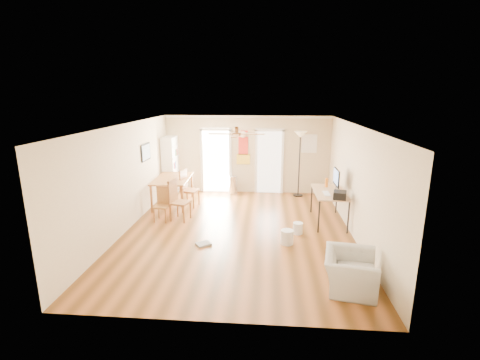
# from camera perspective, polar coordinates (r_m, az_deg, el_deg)

# --- Properties ---
(floor) EXTENTS (7.00, 7.00, 0.00)m
(floor) POSITION_cam_1_polar(r_m,az_deg,el_deg) (8.58, -0.33, -8.46)
(floor) COLOR brown
(floor) RESTS_ON ground
(ceiling) EXTENTS (5.50, 7.00, 0.00)m
(ceiling) POSITION_cam_1_polar(r_m,az_deg,el_deg) (7.95, -0.36, 9.11)
(ceiling) COLOR silver
(ceiling) RESTS_ON floor
(wall_back) EXTENTS (5.50, 0.04, 2.60)m
(wall_back) POSITION_cam_1_polar(r_m,az_deg,el_deg) (11.58, 1.17, 4.24)
(wall_back) COLOR beige
(wall_back) RESTS_ON floor
(wall_front) EXTENTS (5.50, 0.04, 2.60)m
(wall_front) POSITION_cam_1_polar(r_m,az_deg,el_deg) (4.87, -3.98, -10.16)
(wall_front) COLOR beige
(wall_front) RESTS_ON floor
(wall_left) EXTENTS (0.04, 7.00, 2.60)m
(wall_left) POSITION_cam_1_polar(r_m,az_deg,el_deg) (8.83, -18.41, 0.35)
(wall_left) COLOR beige
(wall_left) RESTS_ON floor
(wall_right) EXTENTS (0.04, 7.00, 2.60)m
(wall_right) POSITION_cam_1_polar(r_m,az_deg,el_deg) (8.39, 18.71, -0.39)
(wall_right) COLOR beige
(wall_right) RESTS_ON floor
(crown_molding) EXTENTS (5.50, 7.00, 0.08)m
(crown_molding) POSITION_cam_1_polar(r_m,az_deg,el_deg) (7.95, -0.35, 8.83)
(crown_molding) COLOR white
(crown_molding) RESTS_ON wall_back
(kitchen_doorway) EXTENTS (0.90, 0.10, 2.10)m
(kitchen_doorway) POSITION_cam_1_polar(r_m,az_deg,el_deg) (11.72, -3.98, 3.08)
(kitchen_doorway) COLOR white
(kitchen_doorway) RESTS_ON wall_back
(bathroom_doorway) EXTENTS (0.80, 0.10, 2.10)m
(bathroom_doorway) POSITION_cam_1_polar(r_m,az_deg,el_deg) (11.59, 4.86, 2.94)
(bathroom_doorway) COLOR white
(bathroom_doorway) RESTS_ON wall_back
(wall_decal) EXTENTS (0.46, 0.03, 1.10)m
(wall_decal) POSITION_cam_1_polar(r_m,az_deg,el_deg) (11.53, 0.54, 5.45)
(wall_decal) COLOR red
(wall_decal) RESTS_ON wall_back
(ac_grille) EXTENTS (0.50, 0.04, 0.60)m
(ac_grille) POSITION_cam_1_polar(r_m,az_deg,el_deg) (11.55, 11.43, 5.94)
(ac_grille) COLOR white
(ac_grille) RESTS_ON wall_back
(framed_poster) EXTENTS (0.04, 0.66, 0.48)m
(framed_poster) POSITION_cam_1_polar(r_m,az_deg,el_deg) (10.02, -15.39, 4.48)
(framed_poster) COLOR black
(framed_poster) RESTS_ON wall_left
(ceiling_fan) EXTENTS (1.24, 1.24, 0.20)m
(ceiling_fan) POSITION_cam_1_polar(r_m,az_deg,el_deg) (7.67, -0.55, 7.65)
(ceiling_fan) COLOR #593819
(ceiling_fan) RESTS_ON ceiling
(bookshelf) EXTENTS (0.41, 0.88, 1.92)m
(bookshelf) POSITION_cam_1_polar(r_m,az_deg,el_deg) (11.74, -11.41, 2.41)
(bookshelf) COLOR white
(bookshelf) RESTS_ON floor
(dining_table) EXTENTS (1.08, 1.71, 0.83)m
(dining_table) POSITION_cam_1_polar(r_m,az_deg,el_deg) (10.62, -11.05, -1.84)
(dining_table) COLOR #935F2F
(dining_table) RESTS_ON floor
(dining_chair_right_a) EXTENTS (0.54, 0.54, 1.09)m
(dining_chair_right_a) POSITION_cam_1_polar(r_m,az_deg,el_deg) (10.35, -8.31, -1.41)
(dining_chair_right_a) COLOR #A56335
(dining_chair_right_a) RESTS_ON floor
(dining_chair_right_b) EXTENTS (0.54, 0.54, 1.09)m
(dining_chair_right_b) POSITION_cam_1_polar(r_m,az_deg,el_deg) (9.26, -9.91, -3.35)
(dining_chair_right_b) COLOR #9E6733
(dining_chair_right_b) RESTS_ON floor
(dining_chair_near) EXTENTS (0.40, 0.40, 0.91)m
(dining_chair_near) POSITION_cam_1_polar(r_m,az_deg,el_deg) (9.31, -12.90, -3.99)
(dining_chair_near) COLOR #A67835
(dining_chair_near) RESTS_ON floor
(trash_can) EXTENTS (0.30, 0.30, 0.61)m
(trash_can) POSITION_cam_1_polar(r_m,az_deg,el_deg) (11.58, -1.17, -0.81)
(trash_can) COLOR silver
(trash_can) RESTS_ON floor
(torchiere_lamp) EXTENTS (0.41, 0.41, 2.13)m
(torchiere_lamp) POSITION_cam_1_polar(r_m,az_deg,el_deg) (11.33, 9.82, 2.60)
(torchiere_lamp) COLOR black
(torchiere_lamp) RESTS_ON floor
(computer_desk) EXTENTS (0.78, 1.56, 0.84)m
(computer_desk) POSITION_cam_1_polar(r_m,az_deg,el_deg) (9.31, 14.48, -4.34)
(computer_desk) COLOR tan
(computer_desk) RESTS_ON floor
(imac) EXTENTS (0.13, 0.64, 0.59)m
(imac) POSITION_cam_1_polar(r_m,az_deg,el_deg) (9.16, 15.71, -0.06)
(imac) COLOR black
(imac) RESTS_ON computer_desk
(keyboard) EXTENTS (0.15, 0.45, 0.02)m
(keyboard) POSITION_cam_1_polar(r_m,az_deg,el_deg) (8.96, 14.17, -2.18)
(keyboard) COLOR silver
(keyboard) RESTS_ON computer_desk
(printer) EXTENTS (0.37, 0.41, 0.18)m
(printer) POSITION_cam_1_polar(r_m,az_deg,el_deg) (8.62, 16.25, -2.41)
(printer) COLOR black
(printer) RESTS_ON computer_desk
(orange_bottle) EXTENTS (0.08, 0.08, 0.24)m
(orange_bottle) POSITION_cam_1_polar(r_m,az_deg,el_deg) (9.58, 14.18, -0.43)
(orange_bottle) COLOR orange
(orange_bottle) RESTS_ON computer_desk
(wastebasket_a) EXTENTS (0.30, 0.30, 0.33)m
(wastebasket_a) POSITION_cam_1_polar(r_m,az_deg,el_deg) (7.90, 7.81, -9.37)
(wastebasket_a) COLOR silver
(wastebasket_a) RESTS_ON floor
(wastebasket_b) EXTENTS (0.26, 0.26, 0.28)m
(wastebasket_b) POSITION_cam_1_polar(r_m,az_deg,el_deg) (8.49, 9.58, -7.90)
(wastebasket_b) COLOR silver
(wastebasket_b) RESTS_ON floor
(floor_cloth) EXTENTS (0.39, 0.38, 0.04)m
(floor_cloth) POSITION_cam_1_polar(r_m,az_deg,el_deg) (7.87, -6.08, -10.52)
(floor_cloth) COLOR gray
(floor_cloth) RESTS_ON floor
(armchair) EXTENTS (1.03, 1.13, 0.64)m
(armchair) POSITION_cam_1_polar(r_m,az_deg,el_deg) (6.42, 17.79, -14.27)
(armchair) COLOR #ACACA7
(armchair) RESTS_ON floor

